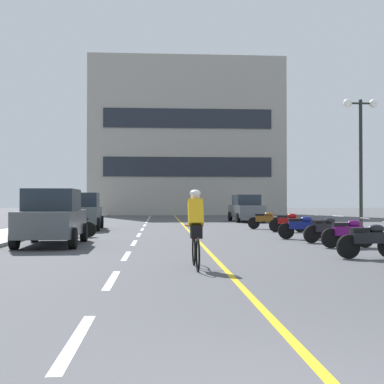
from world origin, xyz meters
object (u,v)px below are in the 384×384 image
at_px(motorcycle_8, 288,222).
at_px(motorcycle_3, 369,240).
at_px(motorcycle_9, 265,220).
at_px(parked_car_mid, 82,211).
at_px(street_lamp_mid, 361,136).
at_px(motorcycle_6, 301,227).
at_px(motorcycle_7, 76,225).
at_px(motorcycle_4, 348,232).
at_px(parked_car_near, 52,217).
at_px(motorcycle_5, 325,229).
at_px(parked_car_far, 246,208).
at_px(cyclist_rider, 196,227).

bearing_deg(motorcycle_8, motorcycle_3, -93.22).
bearing_deg(motorcycle_9, parked_car_mid, 179.12).
bearing_deg(street_lamp_mid, motorcycle_6, -149.36).
relative_size(motorcycle_7, motorcycle_9, 1.00).
bearing_deg(motorcycle_8, motorcycle_7, -165.26).
relative_size(motorcycle_3, motorcycle_6, 1.00).
distance_m(motorcycle_8, motorcycle_9, 2.52).
xyz_separation_m(parked_car_mid, motorcycle_4, (9.61, -10.16, -0.44)).
height_order(motorcycle_7, motorcycle_9, same).
bearing_deg(parked_car_mid, motorcycle_7, -84.23).
bearing_deg(parked_car_near, street_lamp_mid, 17.46).
relative_size(motorcycle_3, motorcycle_8, 1.02).
bearing_deg(motorcycle_5, parked_car_far, 89.54).
bearing_deg(parked_car_far, motorcycle_6, -92.04).
xyz_separation_m(parked_car_near, motorcycle_9, (8.77, 8.50, -0.44)).
bearing_deg(motorcycle_3, motorcycle_8, 86.78).
distance_m(parked_car_mid, motorcycle_5, 12.61).
height_order(parked_car_near, cyclist_rider, parked_car_near).
bearing_deg(parked_car_near, motorcycle_5, 2.44).
xyz_separation_m(parked_car_mid, motorcycle_8, (9.67, -2.60, -0.44)).
bearing_deg(motorcycle_9, motorcycle_3, -90.17).
height_order(motorcycle_4, motorcycle_9, same).
distance_m(parked_car_mid, cyclist_rider, 15.19).
distance_m(motorcycle_3, motorcycle_7, 11.70).
height_order(motorcycle_3, motorcycle_5, same).
distance_m(motorcycle_4, motorcycle_5, 1.91).
relative_size(motorcycle_7, motorcycle_8, 1.00).
relative_size(motorcycle_5, motorcycle_9, 0.99).
relative_size(parked_car_far, motorcycle_5, 2.58).
height_order(parked_car_far, motorcycle_5, parked_car_far).
bearing_deg(motorcycle_8, parked_car_near, -147.05).
xyz_separation_m(motorcycle_3, motorcycle_8, (0.58, 10.36, 0.00)).
bearing_deg(motorcycle_5, cyclist_rider, -128.32).
height_order(street_lamp_mid, motorcycle_4, street_lamp_mid).
height_order(street_lamp_mid, cyclist_rider, street_lamp_mid).
xyz_separation_m(parked_car_mid, motorcycle_6, (9.12, -6.72, -0.44)).
height_order(motorcycle_3, motorcycle_7, same).
relative_size(motorcycle_6, cyclist_rider, 0.96).
distance_m(motorcycle_5, motorcycle_8, 5.65).
distance_m(street_lamp_mid, cyclist_rider, 12.57).
height_order(motorcycle_4, motorcycle_8, same).
bearing_deg(motorcycle_9, cyclist_rider, -107.48).
distance_m(motorcycle_5, motorcycle_6, 1.58).
bearing_deg(motorcycle_7, motorcycle_5, -19.73).
xyz_separation_m(motorcycle_4, motorcycle_6, (-0.48, 3.44, 0.00)).
bearing_deg(cyclist_rider, parked_car_near, 126.18).
bearing_deg(cyclist_rider, motorcycle_8, 66.93).
bearing_deg(motorcycle_4, motorcycle_7, 150.50).
relative_size(street_lamp_mid, cyclist_rider, 3.12).
bearing_deg(parked_car_near, motorcycle_8, 32.95).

